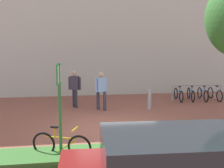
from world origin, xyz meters
name	(u,v)px	position (x,y,z in m)	size (l,w,h in m)	color
ground_plane	(113,130)	(0.00, 0.00, 0.00)	(60.00, 60.00, 0.00)	brown
building_facade	(94,7)	(0.00, 7.01, 5.00)	(28.00, 1.20, 10.00)	beige
planter_strip	(124,152)	(0.00, -2.18, 0.08)	(7.00, 1.10, 0.16)	#336028
parking_sign_post	(60,98)	(-1.70, -2.18, 1.65)	(0.12, 0.36, 2.52)	#2D7238
bike_at_sign	(61,145)	(-1.69, -2.10, 0.35)	(1.58, 0.69, 0.86)	black
bike_rack_cluster	(197,94)	(5.10, 4.25, 0.35)	(2.65, 1.69, 0.83)	#99999E
bollard_steel	(150,99)	(2.12, 2.76, 0.45)	(0.16, 0.16, 0.90)	#ADADB2
person_suited_navy	(75,87)	(-1.24, 3.60, 0.98)	(0.57, 0.40, 1.72)	#2D2D38
person_casual_tan	(101,89)	(-0.07, 2.89, 0.98)	(0.57, 0.37, 1.72)	#383342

